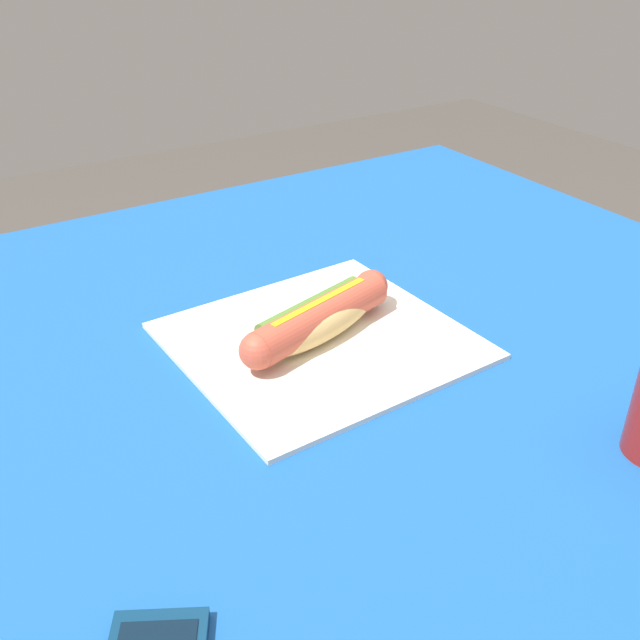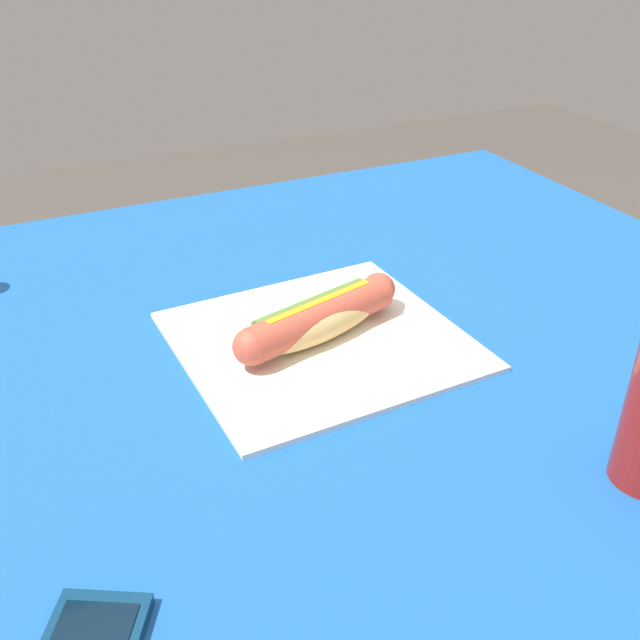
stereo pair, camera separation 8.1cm
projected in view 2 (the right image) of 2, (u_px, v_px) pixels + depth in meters
dining_table at (355, 404)px, 0.93m from camera, size 1.08×0.96×0.73m
paper_wrapper at (320, 341)px, 0.82m from camera, size 0.32×0.30×0.01m
hot_dog at (319, 318)px, 0.81m from camera, size 0.22×0.09×0.05m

